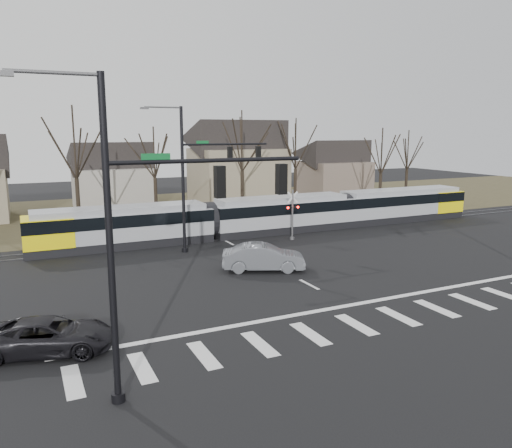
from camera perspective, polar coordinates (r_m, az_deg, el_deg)
name	(u,v)px	position (r m, az deg, el deg)	size (l,w,h in m)	color
ground	(329,295)	(26.91, 8.32, -8.02)	(140.00, 140.00, 0.00)	black
grass_verge	(166,210)	(55.69, -10.20, 1.60)	(140.00, 28.00, 0.01)	#38331E
crosswalk	(378,320)	(23.89, 13.73, -10.64)	(27.00, 2.60, 0.01)	silver
stop_line	(349,305)	(25.52, 10.59, -9.12)	(28.00, 0.35, 0.01)	silver
lane_dashes	(219,237)	(40.70, -4.23, -1.54)	(0.18, 30.00, 0.01)	silver
rail_pair	(220,238)	(40.51, -4.13, -1.56)	(90.00, 1.52, 0.06)	#59595E
tram	(280,213)	(42.70, 2.78, 1.30)	(40.10, 2.98, 3.04)	gray
sedan	(263,257)	(30.93, 0.86, -3.83)	(5.35, 3.68, 1.67)	slate
suv	(49,336)	(21.46, -22.62, -11.70)	(5.41, 3.60, 1.38)	black
signal_pole_near_left	(161,223)	(15.89, -10.79, 0.13)	(9.28, 0.44, 10.20)	black
signal_pole_far	(204,172)	(35.79, -5.93, 5.99)	(9.28, 0.44, 10.20)	black
rail_crossing_signal	(292,216)	(39.60, 4.19, 0.89)	(1.08, 0.36, 4.00)	#59595B
tree_row	(201,167)	(50.00, -6.33, 6.47)	(59.20, 7.20, 10.00)	black
house_b	(112,173)	(58.07, -16.17, 5.66)	(8.64, 7.56, 7.65)	gray
house_c	(238,160)	(59.03, -2.11, 7.37)	(10.80, 8.64, 10.10)	#7F735C
house_d	(334,166)	(68.11, 8.96, 6.61)	(8.64, 7.56, 7.65)	brown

